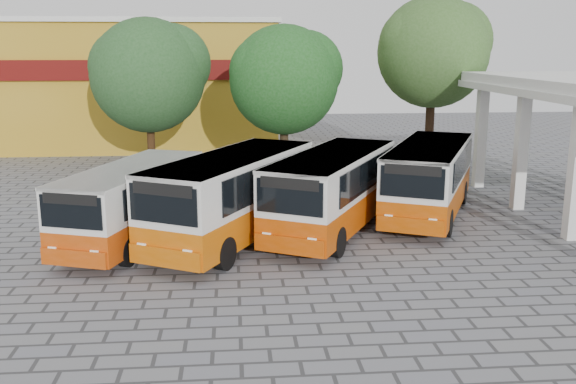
{
  "coord_description": "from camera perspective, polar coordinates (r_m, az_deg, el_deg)",
  "views": [
    {
      "loc": [
        -3.84,
        -18.75,
        6.57
      ],
      "look_at": [
        -1.92,
        3.49,
        1.5
      ],
      "focal_mm": 40.0,
      "sensor_mm": 36.0,
      "label": 1
    }
  ],
  "objects": [
    {
      "name": "tree_right",
      "position": [
        34.8,
        12.89,
        12.34
      ],
      "size": [
        6.05,
        5.76,
        9.18
      ],
      "color": "#362215",
      "rests_on": "ground"
    },
    {
      "name": "tree_middle",
      "position": [
        32.58,
        -0.23,
        10.26
      ],
      "size": [
        5.75,
        5.47,
        7.69
      ],
      "color": "#362818",
      "rests_on": "ground"
    },
    {
      "name": "bus_centre_left",
      "position": [
        21.84,
        -4.88,
        -0.05
      ],
      "size": [
        6.14,
        8.92,
        2.99
      ],
      "rotation": [
        0.0,
        0.0,
        -0.49
      ],
      "color": "#B64E02",
      "rests_on": "ground"
    },
    {
      "name": "ground",
      "position": [
        20.23,
        6.31,
        -6.23
      ],
      "size": [
        90.0,
        90.0,
        0.0
      ],
      "primitive_type": "plane",
      "color": "slate",
      "rests_on": "ground"
    },
    {
      "name": "bus_far_left",
      "position": [
        22.37,
        -13.65,
        -0.61
      ],
      "size": [
        4.48,
        7.79,
        2.63
      ],
      "rotation": [
        0.0,
        0.0,
        -0.33
      ],
      "color": "#AE3A04",
      "rests_on": "ground"
    },
    {
      "name": "bus_centre_right",
      "position": [
        22.91,
        4.01,
        0.42
      ],
      "size": [
        5.87,
        8.62,
        2.89
      ],
      "rotation": [
        0.0,
        0.0,
        -0.49
      ],
      "color": "#AC3A00",
      "rests_on": "ground"
    },
    {
      "name": "bus_far_right",
      "position": [
        25.65,
        12.48,
        1.47
      ],
      "size": [
        5.62,
        8.58,
        2.88
      ],
      "rotation": [
        0.0,
        0.0,
        -0.45
      ],
      "color": "#A93E00",
      "rests_on": "ground"
    },
    {
      "name": "shophouse_block",
      "position": [
        45.37,
        -14.21,
        9.37
      ],
      "size": [
        20.4,
        10.4,
        8.3
      ],
      "color": "#AB801A",
      "rests_on": "ground"
    },
    {
      "name": "tree_left",
      "position": [
        34.48,
        -12.23,
        10.43
      ],
      "size": [
        6.21,
        5.91,
        8.08
      ],
      "color": "#402712",
      "rests_on": "ground"
    }
  ]
}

